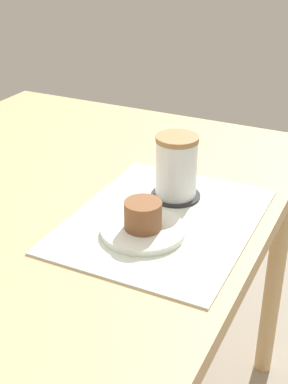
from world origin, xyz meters
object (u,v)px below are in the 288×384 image
object	(u,v)px
pastry_plate	(142,232)
pastry	(142,216)
dining_table	(27,237)
coffee_mug	(177,166)

from	to	relation	value
pastry_plate	pastry	size ratio (longest dim) A/B	2.26
dining_table	pastry	bearing A→B (deg)	-91.03
pastry	coffee_mug	size ratio (longest dim) A/B	0.54
dining_table	pastry	xyz separation A→B (m)	(-0.00, -0.26, 0.12)
dining_table	coffee_mug	bearing A→B (deg)	-59.13
coffee_mug	pastry	bearing A→B (deg)	-179.06
pastry	coffee_mug	distance (m)	0.16
dining_table	coffee_mug	size ratio (longest dim) A/B	9.92
dining_table	pastry_plate	xyz separation A→B (m)	(-0.00, -0.26, 0.09)
pastry	dining_table	bearing A→B (deg)	88.97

